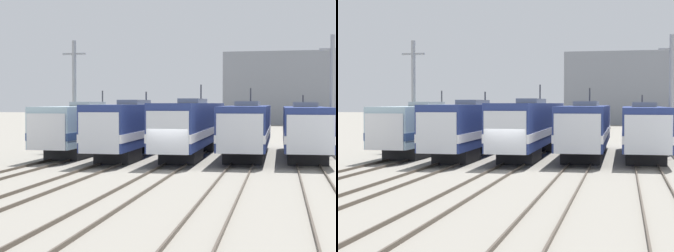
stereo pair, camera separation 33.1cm
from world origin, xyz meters
The scene contains 14 objects.
ground_plane centered at (0.00, 0.00, 0.00)m, with size 400.00×400.00×0.00m, color gray.
rail_pair_far_left centered at (-8.42, 0.00, 0.07)m, with size 1.50×120.00×0.15m.
rail_pair_center_left centered at (-4.21, 0.00, 0.07)m, with size 1.51×120.00×0.15m.
rail_pair_center centered at (0.00, 0.00, 0.07)m, with size 1.51×120.00×0.15m.
rail_pair_center_right centered at (4.21, 0.00, 0.07)m, with size 1.51×120.00×0.15m.
rail_pair_far_right centered at (8.42, 0.00, 0.07)m, with size 1.50×120.00×0.15m.
locomotive_far_left centered at (-8.42, 9.07, 2.14)m, with size 2.96×16.65×5.12m.
locomotive_center_left centered at (-4.21, 7.47, 2.21)m, with size 2.84×17.20×4.98m.
locomotive_center centered at (0.00, 9.30, 2.25)m, with size 2.87×20.07×5.62m.
locomotive_center_right centered at (4.21, 9.33, 2.16)m, with size 3.13×17.57×5.30m.
locomotive_far_right centered at (8.42, 9.24, 2.12)m, with size 3.11×16.88×4.70m.
catenary_tower_left centered at (-10.40, 11.62, 4.79)m, with size 2.00×0.36×9.29m.
catenary_tower_right centered at (10.54, 11.62, 4.79)m, with size 2.00×0.36×9.29m.
depot_building centered at (8.25, 79.73, 6.86)m, with size 24.66×14.39×13.71m.
Camera 2 is at (6.97, -33.09, 4.04)m, focal length 60.00 mm.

